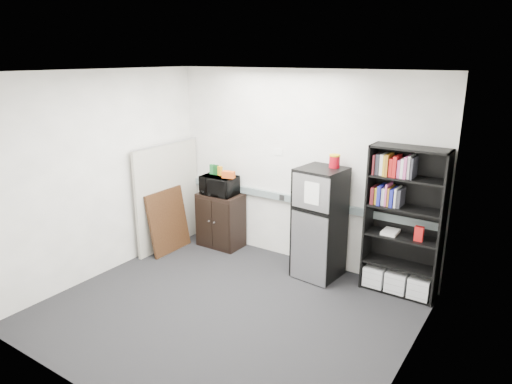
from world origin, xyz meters
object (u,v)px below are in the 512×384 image
cubicle_partition (168,195)px  cabinet (221,220)px  bookshelf (404,223)px  microwave (219,185)px  refrigerator (319,223)px

cubicle_partition → cabinet: bearing=31.9°
bookshelf → cubicle_partition: size_ratio=1.14×
bookshelf → cubicle_partition: (-3.43, -0.49, -0.10)m
bookshelf → cubicle_partition: bookshelf is taller
cubicle_partition → microwave: 0.81m
cubicle_partition → cabinet: size_ratio=1.93×
microwave → refrigerator: (1.70, -0.06, -0.24)m
cabinet → microwave: bearing=-90.0°
bookshelf → cabinet: (-2.75, -0.06, -0.49)m
refrigerator → cabinet: bearing=-177.0°
cubicle_partition → refrigerator: bearing=8.2°
bookshelf → refrigerator: 1.07m
microwave → refrigerator: bearing=-4.9°
cabinet → refrigerator: 1.74m
microwave → cabinet: bearing=87.3°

